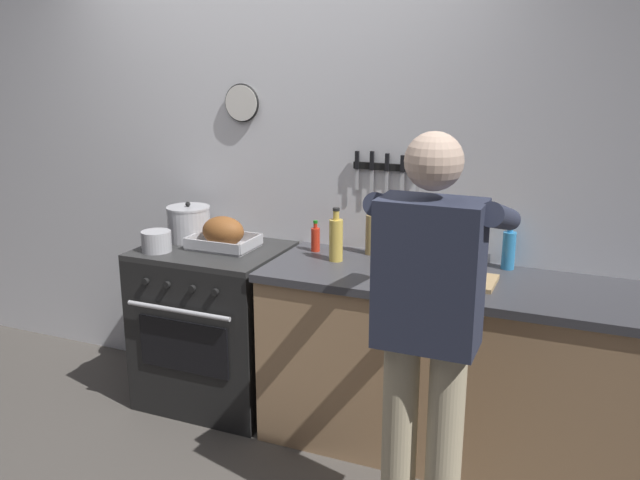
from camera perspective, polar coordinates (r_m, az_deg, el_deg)
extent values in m
cube|color=silver|center=(3.84, -3.67, 6.10)|extent=(6.00, 0.10, 2.60)
cube|color=black|center=(3.52, 5.71, 6.13)|extent=(0.37, 0.02, 0.04)
cube|color=silver|center=(3.58, 3.11, 5.11)|extent=(0.02, 0.00, 0.11)
cube|color=black|center=(3.56, 3.14, 6.73)|extent=(0.02, 0.02, 0.09)
cube|color=silver|center=(3.55, 4.36, 4.92)|extent=(0.02, 0.00, 0.12)
cube|color=black|center=(3.53, 4.40, 6.67)|extent=(0.02, 0.02, 0.10)
cube|color=silver|center=(3.53, 5.62, 4.59)|extent=(0.02, 0.00, 0.15)
cube|color=black|center=(3.51, 5.67, 6.52)|extent=(0.02, 0.02, 0.09)
cube|color=silver|center=(3.50, 6.91, 4.75)|extent=(0.02, 0.00, 0.12)
cube|color=black|center=(3.49, 6.96, 6.39)|extent=(0.02, 0.02, 0.09)
cube|color=silver|center=(3.48, 8.21, 4.60)|extent=(0.02, 0.00, 0.12)
cube|color=black|center=(3.46, 8.28, 6.36)|extent=(0.02, 0.02, 0.10)
cylinder|color=white|center=(3.82, -6.59, 11.39)|extent=(0.19, 0.02, 0.19)
torus|color=black|center=(3.82, -6.59, 11.39)|extent=(0.21, 0.02, 0.21)
cube|color=tan|center=(3.41, 12.43, -10.89)|extent=(2.00, 0.62, 0.86)
cube|color=#3D3D42|center=(3.23, 12.88, -3.71)|extent=(2.03, 0.65, 0.04)
cube|color=black|center=(3.88, -8.79, -7.29)|extent=(0.76, 0.62, 0.87)
cube|color=black|center=(3.63, -11.44, -8.79)|extent=(0.53, 0.01, 0.28)
cube|color=#2D2D2D|center=(3.73, -9.07, -0.89)|extent=(0.76, 0.62, 0.03)
cylinder|color=black|center=(3.62, -14.49, -3.41)|extent=(0.04, 0.02, 0.04)
cylinder|color=black|center=(3.55, -12.77, -3.70)|extent=(0.04, 0.02, 0.04)
cylinder|color=black|center=(3.46, -10.72, -4.05)|extent=(0.04, 0.02, 0.04)
cylinder|color=black|center=(3.40, -8.84, -4.37)|extent=(0.04, 0.02, 0.04)
cylinder|color=silver|center=(3.53, -11.88, -5.84)|extent=(0.61, 0.02, 0.02)
cylinder|color=#C6B793|center=(2.83, 6.69, -16.44)|extent=(0.14, 0.14, 0.86)
cylinder|color=#C6B793|center=(2.79, 10.39, -17.05)|extent=(0.14, 0.14, 0.86)
cube|color=#2D3347|center=(2.51, 9.16, -2.86)|extent=(0.38, 0.22, 0.56)
sphere|color=beige|center=(2.41, 9.58, 6.56)|extent=(0.21, 0.21, 0.21)
cylinder|color=#2D3347|center=(2.74, 6.30, 2.71)|extent=(0.09, 0.55, 0.22)
cylinder|color=#2D3347|center=(2.65, 15.02, 1.86)|extent=(0.09, 0.55, 0.22)
cube|color=#B7B7BC|center=(3.72, -8.10, -0.56)|extent=(0.34, 0.25, 0.01)
cube|color=#B7B7BC|center=(3.60, -9.14, -0.55)|extent=(0.34, 0.01, 0.05)
cube|color=#B7B7BC|center=(3.81, -7.16, 0.39)|extent=(0.34, 0.01, 0.05)
cube|color=#B7B7BC|center=(3.80, -10.32, 0.20)|extent=(0.01, 0.25, 0.05)
cube|color=#B7B7BC|center=(3.62, -5.81, -0.34)|extent=(0.01, 0.25, 0.05)
ellipsoid|color=brown|center=(3.69, -8.15, 0.74)|extent=(0.24, 0.17, 0.16)
cylinder|color=#B7B7BC|center=(3.88, -10.98, 1.29)|extent=(0.24, 0.24, 0.18)
cylinder|color=#B2B2B7|center=(3.86, -11.05, 2.69)|extent=(0.24, 0.24, 0.01)
sphere|color=black|center=(3.85, -11.07, 2.98)|extent=(0.03, 0.03, 0.03)
cylinder|color=#B7B7BC|center=(3.71, -13.60, -0.10)|extent=(0.16, 0.16, 0.11)
cube|color=tan|center=(3.20, 11.38, -3.25)|extent=(0.36, 0.24, 0.02)
cylinder|color=black|center=(3.29, 9.84, -1.51)|extent=(0.05, 0.05, 0.15)
cylinder|color=black|center=(3.27, 9.91, -0.02)|extent=(0.02, 0.02, 0.03)
cylinder|color=#B21919|center=(3.26, 9.93, 0.37)|extent=(0.03, 0.03, 0.01)
cylinder|color=#338CCC|center=(3.42, 15.59, -0.86)|extent=(0.06, 0.06, 0.19)
cylinder|color=#338CCC|center=(3.39, 15.73, 0.98)|extent=(0.03, 0.03, 0.04)
cylinder|color=white|center=(3.39, 15.76, 1.43)|extent=(0.03, 0.03, 0.01)
cylinder|color=red|center=(3.60, -0.38, 0.02)|extent=(0.05, 0.05, 0.13)
cylinder|color=red|center=(3.58, -0.38, 1.21)|extent=(0.02, 0.02, 0.03)
cylinder|color=#197219|center=(3.58, -0.38, 1.53)|extent=(0.02, 0.02, 0.01)
cylinder|color=#997F4C|center=(3.55, 4.37, 0.45)|extent=(0.07, 0.07, 0.21)
cylinder|color=#997F4C|center=(3.52, 4.41, 2.47)|extent=(0.03, 0.03, 0.05)
cylinder|color=black|center=(3.51, 4.42, 2.95)|extent=(0.03, 0.03, 0.01)
cylinder|color=gold|center=(3.42, 1.36, -0.03)|extent=(0.07, 0.07, 0.21)
cylinder|color=gold|center=(3.39, 1.37, 2.10)|extent=(0.03, 0.03, 0.05)
cylinder|color=black|center=(3.39, 1.37, 2.60)|extent=(0.03, 0.03, 0.01)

